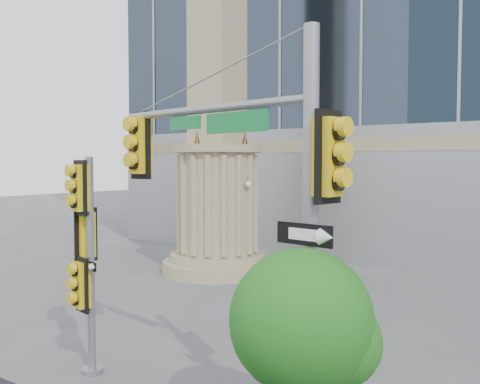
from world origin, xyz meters
The scene contains 5 objects.
ground centered at (0.00, 0.00, 0.00)m, with size 120.00×120.00×0.00m, color #545456.
monument centered at (-6.00, 9.00, 5.52)m, with size 4.40×4.40×16.60m.
main_signal_pole centered at (1.98, -0.93, 3.94)m, with size 4.89×1.25×6.36m.
secondary_signal_pole centered at (-2.13, -0.88, 2.65)m, with size 0.78×0.70×4.50m.
street_tree centered at (3.28, -1.62, 2.11)m, with size 2.05×2.01×3.20m.
Camera 1 is at (6.59, -8.13, 4.35)m, focal length 40.00 mm.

